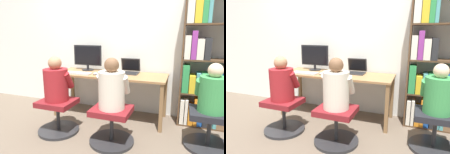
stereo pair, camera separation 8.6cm
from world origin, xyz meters
The scene contains 14 objects.
ground_plane centered at (0.00, 0.00, 0.00)m, with size 14.00×14.00×0.00m, color brown.
wall_back centered at (0.00, 0.70, 1.30)m, with size 10.00×0.05×2.60m.
desk centered at (0.00, 0.32, 0.64)m, with size 1.79×0.63×0.72m.
desktop_monitor centered at (-0.46, 0.48, 0.94)m, with size 0.51×0.20×0.43m.
laptop centered at (0.28, 0.46, 0.77)m, with size 0.31×0.28×0.23m.
keyboard centered at (-0.46, 0.14, 0.73)m, with size 0.42×0.15×0.03m.
computer_mouse_by_keyboard centered at (-0.18, 0.17, 0.74)m, with size 0.07×0.10×0.04m.
office_chair_left centered at (-0.49, -0.42, 0.24)m, with size 0.56×0.56×0.46m.
office_chair_right centered at (0.31, -0.44, 0.24)m, with size 0.56×0.56×0.46m.
person_at_monitor centered at (-0.49, -0.41, 0.71)m, with size 0.39×0.32×0.60m.
person_at_laptop centered at (0.31, -0.43, 0.72)m, with size 0.39×0.32×0.62m.
bookshelf centered at (1.39, 0.45, 0.87)m, with size 0.88×0.31×1.96m.
office_chair_side centered at (1.44, -0.15, 0.24)m, with size 0.56×0.56×0.46m.
person_near_shelf centered at (1.44, -0.14, 0.69)m, with size 0.38×0.31×0.57m.
Camera 1 is at (1.10, -2.59, 1.35)m, focal length 32.00 mm.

